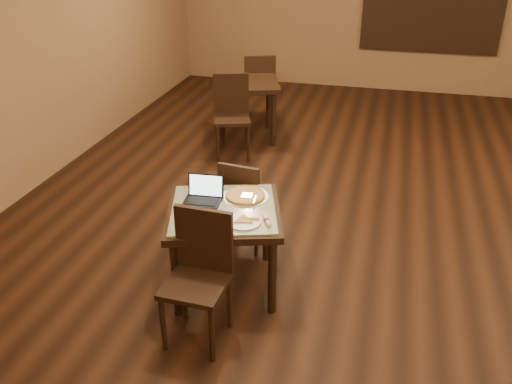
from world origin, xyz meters
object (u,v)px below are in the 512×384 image
(chair_main_far, at_px, (243,200))
(pizza_pan, at_px, (245,196))
(other_table_b_chair_near, at_px, (232,111))
(other_table_b_chair_far, at_px, (259,85))
(laptop, at_px, (204,194))
(chair_main_near, at_px, (200,269))
(tiled_table, at_px, (224,219))
(other_table_b, at_px, (246,91))

(chair_main_far, bearing_deg, pizza_pan, 116.21)
(other_table_b_chair_near, height_order, other_table_b_chair_far, same)
(other_table_b_chair_near, bearing_deg, laptop, -96.81)
(chair_main_near, bearing_deg, tiled_table, 92.98)
(laptop, relative_size, other_table_b_chair_far, 0.30)
(chair_main_near, xyz_separation_m, laptop, (-0.20, 0.71, 0.24))
(chair_main_far, relative_size, other_table_b_chair_far, 0.85)
(other_table_b_chair_near, relative_size, other_table_b_chair_far, 1.00)
(laptop, height_order, pizza_pan, laptop)
(chair_main_far, relative_size, laptop, 2.85)
(other_table_b_chair_near, bearing_deg, other_table_b, 68.39)
(chair_main_far, bearing_deg, other_table_b, -68.01)
(laptop, xyz_separation_m, other_table_b_chair_far, (-0.52, 3.99, -0.21))
(chair_main_near, height_order, laptop, chair_main_near)
(other_table_b_chair_near, bearing_deg, pizza_pan, -89.64)
(chair_main_near, height_order, chair_main_far, chair_main_near)
(chair_main_near, distance_m, laptop, 0.77)
(tiled_table, xyz_separation_m, chair_main_near, (0.00, -0.61, -0.08))
(laptop, relative_size, pizza_pan, 0.80)
(laptop, bearing_deg, chair_main_near, -78.34)
(chair_main_near, bearing_deg, chair_main_far, 93.26)
(laptop, bearing_deg, other_table_b_chair_far, 93.05)
(other_table_b, bearing_deg, chair_main_near, -98.31)
(laptop, bearing_deg, other_table_b, 94.92)
(chair_main_far, xyz_separation_m, other_table_b, (-0.74, 2.84, 0.17))
(tiled_table, relative_size, chair_main_far, 1.26)
(tiled_table, height_order, other_table_b_chair_far, other_table_b_chair_far)
(chair_main_far, distance_m, other_table_b, 2.94)
(chair_main_far, relative_size, pizza_pan, 2.29)
(tiled_table, distance_m, other_table_b_chair_far, 4.15)
(tiled_table, distance_m, chair_main_far, 0.64)
(other_table_b, xyz_separation_m, other_table_b_chair_far, (0.03, 0.63, -0.08))
(laptop, xyz_separation_m, pizza_pan, (0.32, 0.14, -0.05))
(chair_main_far, height_order, other_table_b_chair_near, other_table_b_chair_near)
(chair_main_far, xyz_separation_m, other_table_b_chair_near, (-0.77, 2.21, 0.09))
(laptop, height_order, other_table_b_chair_near, other_table_b_chair_near)
(chair_main_near, height_order, other_table_b_chair_far, other_table_b_chair_far)
(other_table_b, relative_size, other_table_b_chair_far, 1.05)
(laptop, distance_m, other_table_b_chair_near, 2.80)
(other_table_b, height_order, other_table_b_chair_far, other_table_b_chair_far)
(laptop, bearing_deg, chair_main_far, 65.62)
(chair_main_near, xyz_separation_m, other_table_b, (-0.76, 4.07, 0.11))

